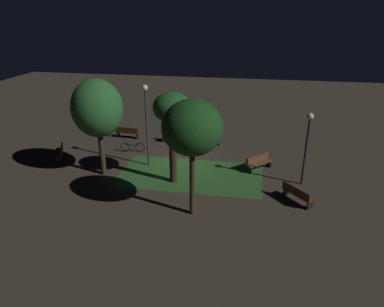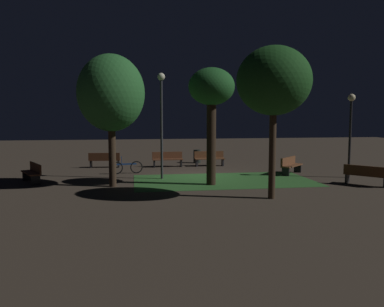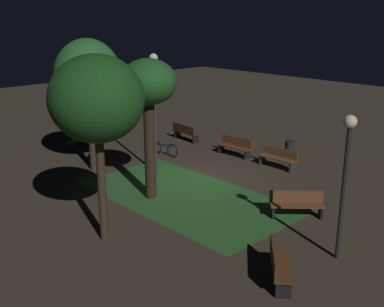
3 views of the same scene
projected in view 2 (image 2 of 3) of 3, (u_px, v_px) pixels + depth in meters
The scene contains 15 objects.
ground_plane at pixel (198, 175), 19.94m from camera, with size 60.00×60.00×0.00m, color #3D3328.
grass_lawn at pixel (224, 180), 18.31m from camera, with size 8.35×4.49×0.01m, color #2D6028.
bench_lawn_edge at pixel (209, 158), 23.52m from camera, with size 1.81×0.51×0.88m.
bench_front_left at pixel (168, 159), 23.14m from camera, with size 1.81×0.54×0.88m.
bench_path_side at pixel (365, 175), 17.01m from camera, with size 1.54×1.68×0.88m.
bench_back_row at pixel (33, 172), 17.76m from camera, with size 1.25×1.82×0.88m.
bench_by_lamp at pixel (105, 159), 22.74m from camera, with size 1.83×0.63×0.88m.
bench_front_right at pixel (291, 165), 20.30m from camera, with size 1.62×1.61×0.88m.
tree_back_right at pixel (211, 91), 16.83m from camera, with size 2.00×2.00×5.11m.
tree_lawn_side at pixel (274, 82), 13.98m from camera, with size 2.69×2.69×5.55m.
tree_tall_center at pixel (111, 94), 16.41m from camera, with size 2.84×2.84×5.63m.
lamp_post_plaza_west at pixel (351, 120), 18.94m from camera, with size 0.36×0.36×4.09m.
lamp_post_path_center at pixel (161, 108), 18.47m from camera, with size 0.36×0.36×5.05m.
trash_bin at pixel (197, 156), 25.00m from camera, with size 0.47×0.47×0.85m, color black.
bicycle at pixel (127, 167), 20.40m from camera, with size 1.69×0.30×0.93m.
Camera 2 is at (3.28, 19.46, 3.08)m, focal length 36.45 mm.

